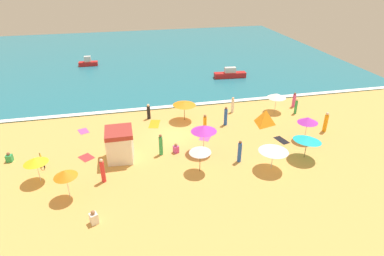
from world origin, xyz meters
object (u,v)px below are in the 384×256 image
(beachgoer_6, at_px, (233,105))
(beachgoer_10, at_px, (294,100))
(beachgoer_7, at_px, (176,149))
(beachgoer_5, at_px, (205,125))
(beach_umbrella_8, at_px, (200,150))
(beachgoer_4, at_px, (161,145))
(small_boat_0, at_px, (230,74))
(beach_umbrella_7, at_px, (274,149))
(beach_tent, at_px, (265,116))
(beachgoer_9, at_px, (296,106))
(beachgoer_11, at_px, (149,112))
(small_boat_1, at_px, (88,63))
(beach_umbrella_1, at_px, (308,120))
(lifeguard_cabana, at_px, (120,144))
(beach_umbrella_4, at_px, (308,139))
(beach_umbrella_2, at_px, (184,103))
(beach_umbrella_3, at_px, (277,96))
(beachgoer_2, at_px, (226,116))
(parked_bicycle, at_px, (42,160))
(beachgoer_0, at_px, (326,122))
(beach_umbrella_0, at_px, (35,161))
(beachgoer_3, at_px, (103,171))
(beach_umbrella_6, at_px, (204,129))
(beach_umbrella_5, at_px, (65,174))
(beachgoer_1, at_px, (94,218))
(beachgoer_12, at_px, (240,152))
(beachgoer_8, at_px, (9,158))

(beachgoer_6, xyz_separation_m, beachgoer_10, (6.89, -0.09, -0.04))
(beachgoer_7, bearing_deg, beachgoer_5, 39.75)
(beach_umbrella_8, distance_m, beachgoer_4, 3.98)
(small_boat_0, bearing_deg, beach_umbrella_7, -100.08)
(beach_tent, bearing_deg, beachgoer_9, 18.86)
(beachgoer_11, relative_size, small_boat_1, 0.58)
(beach_umbrella_1, distance_m, beachgoer_6, 8.21)
(beachgoer_9, bearing_deg, lifeguard_cabana, -164.95)
(beach_umbrella_4, bearing_deg, beach_umbrella_2, 132.29)
(beachgoer_9, bearing_deg, beachgoer_4, -161.59)
(beach_tent, height_order, beachgoer_9, beachgoer_9)
(small_boat_1, bearing_deg, beachgoer_10, -42.19)
(beachgoer_4, xyz_separation_m, small_boat_0, (11.60, 17.08, -0.31))
(beach_umbrella_3, relative_size, beachgoer_2, 1.36)
(beach_umbrella_2, relative_size, parked_bicycle, 1.60)
(beach_umbrella_3, bearing_deg, beachgoer_5, -159.10)
(parked_bicycle, height_order, beachgoer_0, beachgoer_0)
(beach_umbrella_0, height_order, beachgoer_4, beach_umbrella_0)
(lifeguard_cabana, height_order, beachgoer_3, lifeguard_cabana)
(beach_umbrella_4, distance_m, beach_umbrella_6, 8.13)
(parked_bicycle, bearing_deg, beach_umbrella_5, -61.31)
(beach_umbrella_8, relative_size, beachgoer_9, 1.29)
(parked_bicycle, xyz_separation_m, beachgoer_0, (24.42, 0.10, 0.54))
(beachgoer_6, xyz_separation_m, small_boat_1, (-15.67, 20.36, -0.25))
(beach_umbrella_6, bearing_deg, beach_umbrella_2, 93.42)
(beach_umbrella_4, height_order, beach_umbrella_5, beach_umbrella_5)
(beach_umbrella_2, relative_size, beachgoer_7, 3.29)
(beach_umbrella_6, xyz_separation_m, beachgoer_1, (-8.43, -6.54, -1.70))
(beach_umbrella_2, distance_m, beachgoer_10, 12.18)
(beach_umbrella_6, bearing_deg, beachgoer_7, 172.48)
(beach_umbrella_8, xyz_separation_m, beachgoer_0, (12.74, 3.64, -0.89))
(beach_umbrella_0, height_order, beachgoer_6, beach_umbrella_0)
(lifeguard_cabana, distance_m, beachgoer_5, 7.94)
(beach_umbrella_7, bearing_deg, beachgoer_5, 118.96)
(beach_umbrella_0, bearing_deg, lifeguard_cabana, 16.30)
(beach_umbrella_6, relative_size, beachgoer_11, 1.83)
(beach_umbrella_2, bearing_deg, beachgoer_2, -27.65)
(beach_umbrella_1, bearing_deg, beach_umbrella_5, -169.24)
(beachgoer_12, bearing_deg, beachgoer_11, 123.43)
(beachgoer_8, bearing_deg, beachgoer_10, 10.29)
(beachgoer_7, relative_size, beachgoer_11, 0.53)
(beachgoer_3, bearing_deg, beach_umbrella_5, -149.88)
(beach_tent, distance_m, beachgoer_8, 22.45)
(lifeguard_cabana, distance_m, beach_umbrella_0, 6.01)
(beachgoer_11, bearing_deg, beach_umbrella_0, -135.36)
(beach_umbrella_8, xyz_separation_m, beachgoer_7, (-1.28, 2.98, -1.45))
(beach_tent, xyz_separation_m, beachgoer_6, (-2.27, 3.07, 0.12))
(beachgoer_3, distance_m, beachgoer_7, 6.35)
(beachgoer_3, height_order, beachgoer_6, beachgoer_3)
(beach_umbrella_7, xyz_separation_m, beachgoer_12, (-2.06, 1.44, -0.82))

